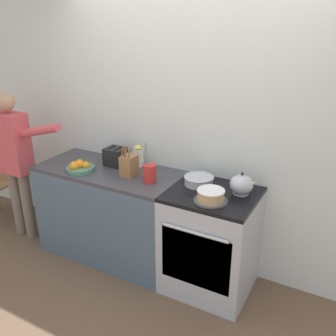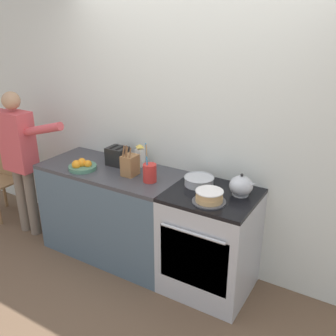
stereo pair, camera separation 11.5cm
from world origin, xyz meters
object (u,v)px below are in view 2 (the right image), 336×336
Objects in this scene: tea_kettle at (241,186)px; mixing_bowl at (199,181)px; knife_block at (130,165)px; dining_chair at (4,175)px; utensil_crock at (150,173)px; milk_carton at (140,156)px; layer_cake at (209,197)px; toaster at (117,156)px; fruit_bowl at (82,166)px; person_baker at (20,153)px; stove_range at (210,242)px.

tea_kettle reaches higher than mixing_bowl.
knife_block is 1.95m from dining_chair.
utensil_crock reaches higher than milk_carton.
layer_cake reaches higher than dining_chair.
utensil_crock is 1.73× the size of toaster.
tea_kettle is at bearing -1.08° from toaster.
milk_carton is at bearing 174.39° from tea_kettle.
milk_carton reaches higher than dining_chair.
layer_cake is 1.03× the size of mixing_bowl.
person_baker is at bearing -177.85° from fruit_bowl.
layer_cake is 1.33× the size of toaster.
person_baker is (-1.24, -0.38, -0.09)m from milk_carton.
fruit_bowl is 1.19× the size of milk_carton.
tea_kettle is 1.47m from fruit_bowl.
toaster reaches higher than mixing_bowl.
stove_range is 3.54× the size of fruit_bowl.
mixing_bowl is 0.91× the size of knife_block.
tea_kettle is 1.25m from toaster.
dining_chair is (-2.66, -0.01, 0.03)m from stove_range.
person_baker reaches higher than fruit_bowl.
knife_block is at bearing -77.70° from milk_carton.
dining_chair is at bearing 177.17° from layer_cake.
dining_chair is at bearing -177.80° from tea_kettle.
milk_carton is (0.21, 0.08, 0.02)m from toaster.
stove_range is 0.96m from knife_block.
person_baker is (-1.29, -0.15, -0.08)m from knife_block.
utensil_crock is at bearing -42.77° from milk_carton.
dining_chair is (-1.42, 0.14, -0.46)m from fruit_bowl.
knife_block is 0.33× the size of dining_chair.
knife_block is at bearing 14.87° from fruit_bowl.
knife_block is 0.18× the size of person_baker.
knife_block is (-0.79, -0.03, 0.55)m from stove_range.
dining_chair is at bearing 178.79° from utensil_crock.
fruit_bowl reaches higher than layer_cake.
person_baker is at bearing -175.30° from utensil_crock.
utensil_crock reaches higher than layer_cake.
layer_cake is at bearing 2.36° from dining_chair.
mixing_bowl is 0.16× the size of person_baker.
stove_range is at bearing 1.87° from knife_block.
person_baker is (-1.91, -0.28, -0.02)m from mixing_bowl.
toaster is (-0.88, 0.03, 0.05)m from mixing_bowl.
stove_range is 3.99× the size of tea_kettle.
dining_chair is at bearing -173.37° from milk_carton.
utensil_crock reaches higher than knife_block.
stove_range is 1.03m from milk_carton.
toaster is at bearing 178.28° from mixing_bowl.
person_baker reaches higher than knife_block.
toaster reaches higher than stove_range.
layer_cake is at bearing -21.49° from milk_carton.
milk_carton is at bearing 40.46° from fruit_bowl.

